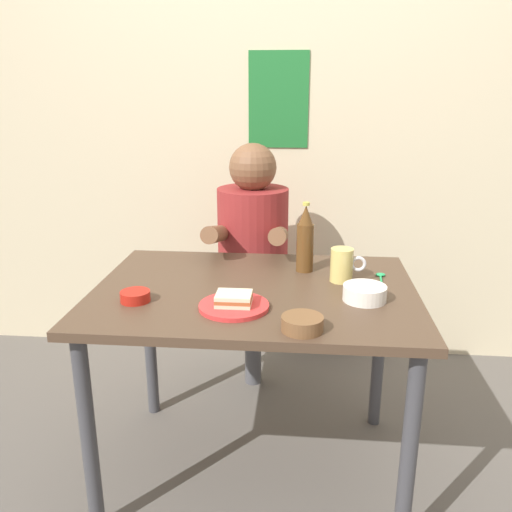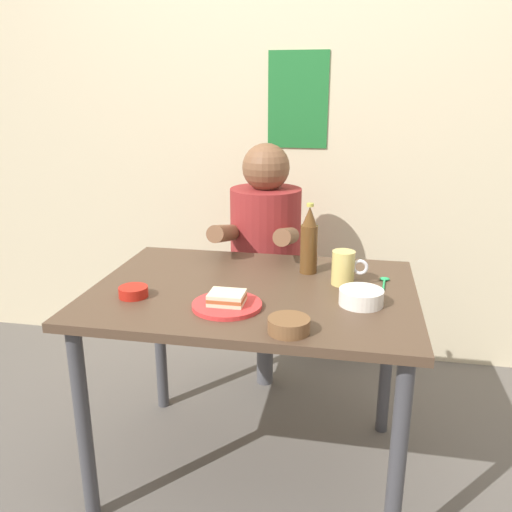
% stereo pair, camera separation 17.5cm
% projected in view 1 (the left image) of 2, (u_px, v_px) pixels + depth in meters
% --- Properties ---
extents(ground_plane, '(6.00, 6.00, 0.00)m').
position_uv_depth(ground_plane, '(255.00, 468.00, 2.04)').
color(ground_plane, '#59544F').
extents(wall_back, '(4.40, 0.09, 2.60)m').
position_uv_depth(wall_back, '(274.00, 108.00, 2.65)').
color(wall_back, beige).
rests_on(wall_back, ground).
extents(dining_table, '(1.10, 0.80, 0.74)m').
position_uv_depth(dining_table, '(255.00, 313.00, 1.85)').
color(dining_table, '#4C3828').
rests_on(dining_table, ground).
extents(stool, '(0.34, 0.34, 0.45)m').
position_uv_depth(stool, '(253.00, 317.00, 2.54)').
color(stool, '#4C4C51').
rests_on(stool, ground).
extents(person_seated, '(0.33, 0.56, 0.72)m').
position_uv_depth(person_seated, '(253.00, 234.00, 2.41)').
color(person_seated, maroon).
rests_on(person_seated, stool).
extents(plate_orange, '(0.22, 0.22, 0.01)m').
position_uv_depth(plate_orange, '(234.00, 306.00, 1.65)').
color(plate_orange, red).
rests_on(plate_orange, dining_table).
extents(sandwich, '(0.11, 0.09, 0.04)m').
position_uv_depth(sandwich, '(234.00, 299.00, 1.64)').
color(sandwich, beige).
rests_on(sandwich, plate_orange).
extents(beer_mug, '(0.13, 0.08, 0.12)m').
position_uv_depth(beer_mug, '(342.00, 265.00, 1.87)').
color(beer_mug, '#D1BC66').
rests_on(beer_mug, dining_table).
extents(beer_bottle, '(0.06, 0.06, 0.26)m').
position_uv_depth(beer_bottle, '(305.00, 240.00, 1.96)').
color(beer_bottle, '#593819').
rests_on(beer_bottle, dining_table).
extents(sambal_bowl_red, '(0.10, 0.10, 0.03)m').
position_uv_depth(sambal_bowl_red, '(135.00, 296.00, 1.70)').
color(sambal_bowl_red, '#B21E14').
rests_on(sambal_bowl_red, dining_table).
extents(rice_bowl_white, '(0.14, 0.14, 0.05)m').
position_uv_depth(rice_bowl_white, '(365.00, 292.00, 1.71)').
color(rice_bowl_white, silver).
rests_on(rice_bowl_white, dining_table).
extents(condiment_bowl_brown, '(0.12, 0.12, 0.04)m').
position_uv_depth(condiment_bowl_brown, '(302.00, 323.00, 1.50)').
color(condiment_bowl_brown, brown).
rests_on(condiment_bowl_brown, dining_table).
extents(spoon, '(0.04, 0.12, 0.01)m').
position_uv_depth(spoon, '(381.00, 277.00, 1.91)').
color(spoon, '#26A559').
rests_on(spoon, dining_table).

